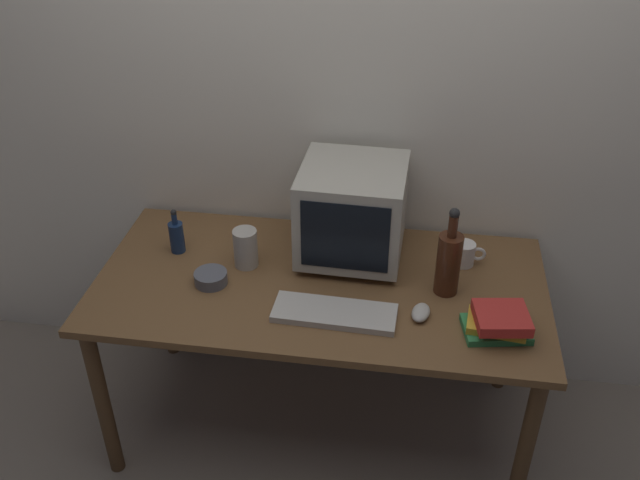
{
  "coord_description": "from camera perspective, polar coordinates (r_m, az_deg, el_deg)",
  "views": [
    {
      "loc": [
        0.3,
        -2.01,
        2.27
      ],
      "look_at": [
        0.0,
        0.0,
        0.93
      ],
      "focal_mm": 39.02,
      "sensor_mm": 36.0,
      "label": 1
    }
  ],
  "objects": [
    {
      "name": "crt_monitor",
      "position": [
        2.57,
        2.66,
        2.34
      ],
      "size": [
        0.39,
        0.4,
        0.37
      ],
      "color": "#B2AD9E",
      "rests_on": "desk"
    },
    {
      "name": "mug",
      "position": [
        2.66,
        11.8,
        -1.12
      ],
      "size": [
        0.12,
        0.08,
        0.09
      ],
      "color": "white",
      "rests_on": "desk"
    },
    {
      "name": "desk",
      "position": [
        2.59,
        0.0,
        -4.89
      ],
      "size": [
        1.64,
        0.81,
        0.75
      ],
      "color": "brown",
      "rests_on": "ground"
    },
    {
      "name": "metal_canister",
      "position": [
        2.59,
        -6.13,
        -0.66
      ],
      "size": [
        0.09,
        0.09,
        0.15
      ],
      "primitive_type": "cylinder",
      "color": "#B7B2A8",
      "rests_on": "desk"
    },
    {
      "name": "bottle_tall",
      "position": [
        2.46,
        10.51,
        -1.73
      ],
      "size": [
        0.09,
        0.09,
        0.34
      ],
      "color": "#472314",
      "rests_on": "desk"
    },
    {
      "name": "bottle_short",
      "position": [
        2.71,
        -11.68,
        0.34
      ],
      "size": [
        0.06,
        0.06,
        0.19
      ],
      "color": "navy",
      "rests_on": "desk"
    },
    {
      "name": "ground_plane",
      "position": [
        3.04,
        0.0,
        -14.73
      ],
      "size": [
        6.0,
        6.0,
        0.0
      ],
      "primitive_type": "plane",
      "color": "gray"
    },
    {
      "name": "back_wall",
      "position": [
        2.69,
        1.49,
        11.19
      ],
      "size": [
        4.0,
        0.08,
        2.5
      ],
      "primitive_type": "cube",
      "color": "silver",
      "rests_on": "ground"
    },
    {
      "name": "book_stack",
      "position": [
        2.36,
        14.43,
        -6.6
      ],
      "size": [
        0.24,
        0.19,
        0.09
      ],
      "color": "#33894C",
      "rests_on": "desk"
    },
    {
      "name": "keyboard",
      "position": [
        2.37,
        1.2,
        -6.01
      ],
      "size": [
        0.42,
        0.16,
        0.02
      ],
      "primitive_type": "cube",
      "rotation": [
        0.0,
        0.0,
        -0.03
      ],
      "color": "beige",
      "rests_on": "desk"
    },
    {
      "name": "cd_spindle",
      "position": [
        2.55,
        -8.94,
        -3.09
      ],
      "size": [
        0.12,
        0.12,
        0.04
      ],
      "primitive_type": "cylinder",
      "color": "#595B66",
      "rests_on": "desk"
    },
    {
      "name": "computer_mouse",
      "position": [
        2.39,
        8.26,
        -5.91
      ],
      "size": [
        0.08,
        0.11,
        0.04
      ],
      "primitive_type": "ellipsoid",
      "rotation": [
        0.0,
        0.0,
        -0.19
      ],
      "color": "beige",
      "rests_on": "desk"
    }
  ]
}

